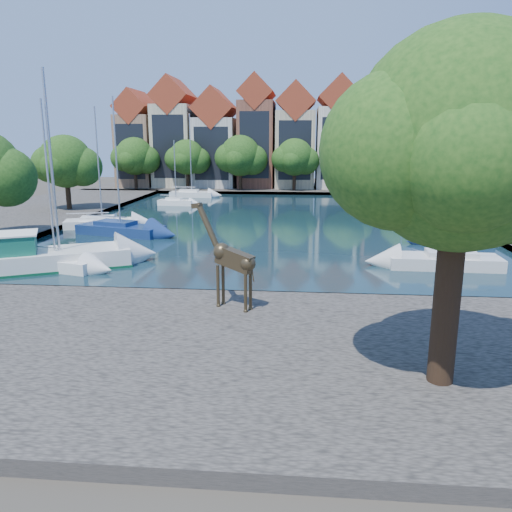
{
  "coord_description": "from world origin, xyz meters",
  "views": [
    {
      "loc": [
        3.02,
        -23.85,
        7.92
      ],
      "look_at": [
        1.06,
        -2.0,
        2.75
      ],
      "focal_mm": 35.0,
      "sensor_mm": 36.0,
      "label": 1
    }
  ],
  "objects_px": {
    "motorsailer": "(31,255)",
    "sailboat_left_a": "(56,260)",
    "plane_tree": "(465,148)",
    "giraffe_statue": "(230,258)",
    "sailboat_right_a": "(444,258)"
  },
  "relations": [
    {
      "from": "plane_tree",
      "to": "motorsailer",
      "type": "xyz_separation_m",
      "value": [
        -20.94,
        13.4,
        -6.68
      ]
    },
    {
      "from": "motorsailer",
      "to": "sailboat_right_a",
      "type": "bearing_deg",
      "value": 6.44
    },
    {
      "from": "giraffe_statue",
      "to": "sailboat_left_a",
      "type": "distance_m",
      "value": 14.25
    },
    {
      "from": "motorsailer",
      "to": "sailboat_right_a",
      "type": "height_order",
      "value": "sailboat_right_a"
    },
    {
      "from": "plane_tree",
      "to": "sailboat_right_a",
      "type": "bearing_deg",
      "value": 74.91
    },
    {
      "from": "giraffe_statue",
      "to": "sailboat_right_a",
      "type": "bearing_deg",
      "value": 39.3
    },
    {
      "from": "plane_tree",
      "to": "giraffe_statue",
      "type": "height_order",
      "value": "plane_tree"
    },
    {
      "from": "motorsailer",
      "to": "sailboat_left_a",
      "type": "height_order",
      "value": "motorsailer"
    },
    {
      "from": "sailboat_right_a",
      "to": "plane_tree",
      "type": "bearing_deg",
      "value": -105.09
    },
    {
      "from": "plane_tree",
      "to": "sailboat_left_a",
      "type": "xyz_separation_m",
      "value": [
        -19.62,
        13.85,
        -7.04
      ]
    },
    {
      "from": "sailboat_right_a",
      "to": "motorsailer",
      "type": "bearing_deg",
      "value": -173.56
    },
    {
      "from": "motorsailer",
      "to": "sailboat_left_a",
      "type": "relative_size",
      "value": 1.17
    },
    {
      "from": "plane_tree",
      "to": "motorsailer",
      "type": "distance_m",
      "value": 25.75
    },
    {
      "from": "giraffe_statue",
      "to": "plane_tree",
      "type": "bearing_deg",
      "value": -39.85
    },
    {
      "from": "plane_tree",
      "to": "sailboat_right_a",
      "type": "distance_m",
      "value": 18.24
    }
  ]
}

